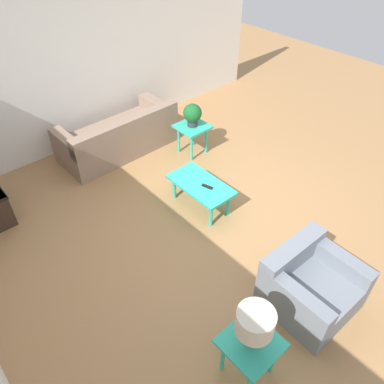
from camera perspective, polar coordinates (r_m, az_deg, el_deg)
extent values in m
plane|color=#A87A4C|center=(5.24, 3.60, -4.22)|extent=(14.00, 14.00, 0.00)
cube|color=white|center=(6.66, -15.58, 18.64)|extent=(0.12, 7.20, 2.70)
cube|color=gray|center=(6.58, -11.15, 7.82)|extent=(0.90, 1.98, 0.41)
cube|color=gray|center=(6.15, -9.84, 9.50)|extent=(0.24, 1.97, 0.32)
cube|color=gray|center=(6.85, -5.24, 12.80)|extent=(0.87, 0.22, 0.21)
cube|color=gray|center=(6.10, -18.42, 7.02)|extent=(0.87, 0.22, 0.21)
cube|color=slate|center=(4.41, 17.67, -14.41)|extent=(0.87, 0.91, 0.40)
cube|color=slate|center=(4.23, 15.09, -9.13)|extent=(0.22, 0.89, 0.29)
cube|color=slate|center=(3.97, 15.37, -14.94)|extent=(0.85, 0.18, 0.19)
cube|color=slate|center=(4.41, 21.23, -9.40)|extent=(0.85, 0.18, 0.19)
cube|color=#2DB79E|center=(5.18, 1.35, 1.13)|extent=(0.95, 0.51, 0.04)
cylinder|color=#2DB79E|center=(5.20, 5.53, -1.89)|extent=(0.05, 0.05, 0.37)
cylinder|color=#2DB79E|center=(5.62, -0.10, 2.08)|extent=(0.05, 0.05, 0.37)
cylinder|color=#2DB79E|center=(5.03, 2.90, -3.57)|extent=(0.05, 0.05, 0.37)
cylinder|color=#2DB79E|center=(5.46, -2.71, 0.66)|extent=(0.05, 0.05, 0.37)
cube|color=#2DB79E|center=(6.25, 0.07, 9.93)|extent=(0.49, 0.49, 0.04)
cylinder|color=#2DB79E|center=(6.37, 2.18, 7.84)|extent=(0.04, 0.04, 0.49)
cylinder|color=#2DB79E|center=(6.58, 0.19, 9.00)|extent=(0.04, 0.04, 0.49)
cylinder|color=#2DB79E|center=(6.19, -0.07, 6.76)|extent=(0.04, 0.04, 0.49)
cylinder|color=#2DB79E|center=(6.40, -2.04, 7.98)|extent=(0.04, 0.04, 0.49)
cube|color=#2DB79E|center=(3.61, 8.96, -21.80)|extent=(0.49, 0.49, 0.04)
cylinder|color=#2DB79E|center=(3.87, 12.27, -23.57)|extent=(0.04, 0.04, 0.49)
cylinder|color=#2DB79E|center=(3.95, 8.34, -20.59)|extent=(0.04, 0.04, 0.49)
cylinder|color=#2DB79E|center=(3.74, 8.73, -26.83)|extent=(0.04, 0.04, 0.49)
cylinder|color=#2DB79E|center=(3.82, 4.74, -23.59)|extent=(0.04, 0.04, 0.49)
cylinder|color=#333338|center=(6.21, 0.07, 10.49)|extent=(0.17, 0.17, 0.10)
sphere|color=#195B28|center=(6.12, 0.07, 11.95)|extent=(0.30, 0.30, 0.30)
cylinder|color=red|center=(3.50, 9.18, -20.83)|extent=(0.10, 0.10, 0.22)
cylinder|color=beige|center=(3.31, 9.60, -18.95)|extent=(0.33, 0.33, 0.23)
cube|color=black|center=(5.11, 2.34, 0.83)|extent=(0.16, 0.09, 0.02)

